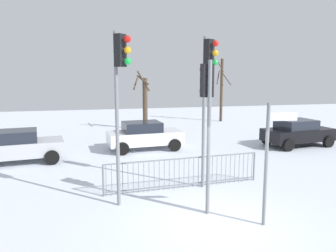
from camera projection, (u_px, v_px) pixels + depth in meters
name	position (u px, v px, depth m)	size (l,w,h in m)	color
ground_plane	(214.00, 223.00, 8.89)	(60.00, 60.00, 0.00)	silver
traffic_light_foreground_right	(208.00, 79.00, 11.06)	(0.44, 0.49, 5.15)	slate
traffic_light_rear_left	(207.00, 102.00, 9.14)	(0.34, 0.57, 4.30)	slate
traffic_light_foreground_left	(120.00, 81.00, 9.45)	(0.48, 0.46, 5.12)	slate
direction_sign_post	(269.00, 158.00, 8.50)	(0.78, 0.18, 3.22)	slate
pedestrian_guard_railing	(184.00, 172.00, 11.54)	(5.59, 0.45, 1.07)	slate
car_white_near	(144.00, 135.00, 17.39)	(3.93, 2.19, 1.47)	silver
car_silver_trailing	(17.00, 146.00, 14.77)	(4.00, 2.36, 1.47)	#B2B5BA
car_black_far	(297.00, 132.00, 18.24)	(3.98, 2.32, 1.47)	black
bare_tree_left	(145.00, 101.00, 23.45)	(1.18, 1.51, 4.16)	#473828
bare_tree_centre	(222.00, 89.00, 27.60)	(1.26, 1.27, 5.17)	#473828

